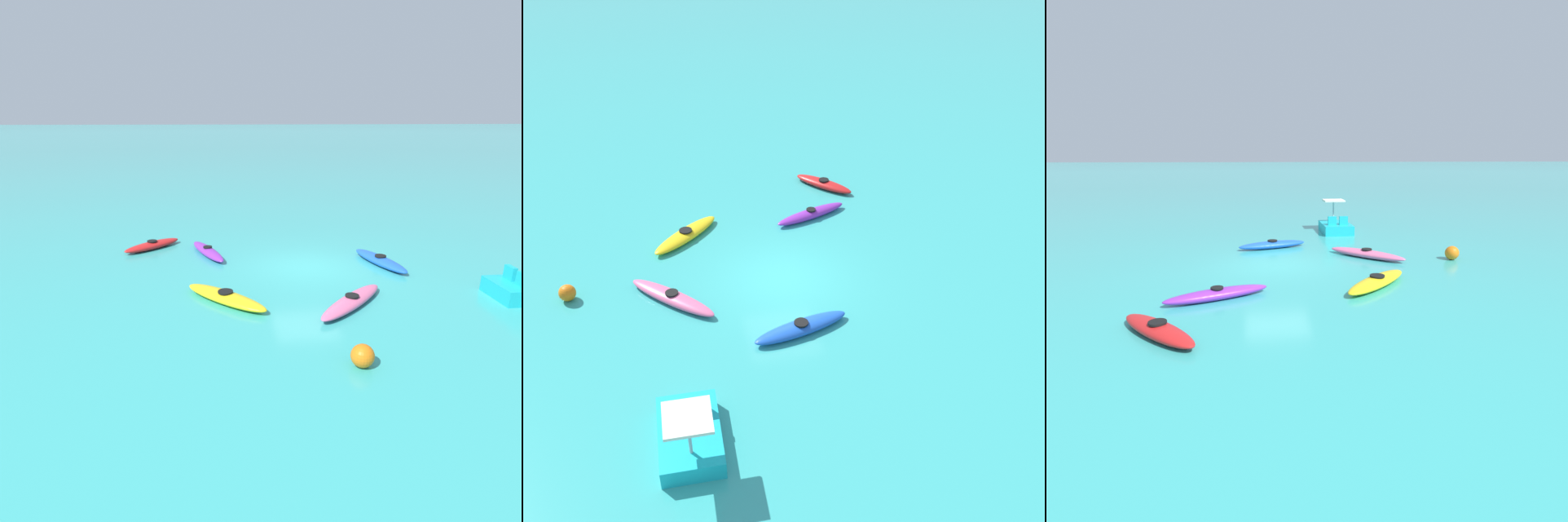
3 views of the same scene
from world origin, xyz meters
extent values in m
plane|color=#38ADA8|center=(0.00, 0.00, 0.00)|extent=(600.00, 600.00, 0.00)
ellipsoid|color=blue|center=(-2.85, -0.01, 0.16)|extent=(1.51, 3.13, 0.32)
cylinder|color=black|center=(-2.85, -0.01, 0.35)|extent=(0.53, 0.53, 0.05)
ellipsoid|color=red|center=(6.16, -3.03, 0.16)|extent=(2.44, 2.29, 0.32)
cylinder|color=black|center=(6.16, -3.03, 0.35)|extent=(0.58, 0.58, 0.05)
ellipsoid|color=yellow|center=(3.17, 2.97, 0.16)|extent=(2.78, 2.79, 0.32)
cylinder|color=black|center=(3.17, 2.97, 0.35)|extent=(0.66, 0.66, 0.05)
ellipsoid|color=purple|center=(3.77, -1.90, 0.16)|extent=(1.66, 3.04, 0.32)
cylinder|color=black|center=(3.77, -1.90, 0.35)|extent=(0.47, 0.47, 0.05)
ellipsoid|color=pink|center=(-0.59, 3.67, 0.16)|extent=(2.84, 2.85, 0.32)
cylinder|color=black|center=(-0.59, 3.67, 0.35)|extent=(0.59, 0.59, 0.05)
cube|color=#19B7C6|center=(-6.39, 3.55, 0.25)|extent=(2.40, 1.50, 0.50)
cube|color=#19B7C6|center=(-5.84, 3.25, 0.72)|extent=(0.16, 0.44, 0.44)
cube|color=#19B7C6|center=(-5.84, 3.85, 0.72)|extent=(0.16, 0.44, 0.44)
cylinder|color=#B2B2B7|center=(-7.09, 3.55, 1.05)|extent=(0.08, 0.08, 1.10)
cube|color=silver|center=(-7.09, 3.55, 1.64)|extent=(1.10, 1.10, 0.08)
sphere|color=orange|center=(0.17, 6.92, 0.27)|extent=(0.55, 0.55, 0.55)
camera|label=1|loc=(3.36, 15.31, 5.43)|focal=29.95mm
camera|label=2|loc=(-16.92, 3.38, 12.19)|focal=43.35mm
camera|label=3|loc=(15.22, -0.81, 3.96)|focal=28.54mm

